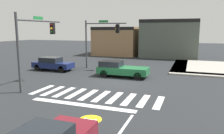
{
  "coord_description": "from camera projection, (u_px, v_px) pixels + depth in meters",
  "views": [
    {
      "loc": [
        6.03,
        -17.69,
        4.45
      ],
      "look_at": [
        -0.71,
        0.88,
        1.06
      ],
      "focal_mm": 35.32,
      "sensor_mm": 36.0,
      "label": 1
    }
  ],
  "objects": [
    {
      "name": "curb_corner_northeast",
      "position": [
        214.0,
        68.0,
        25.03
      ],
      "size": [
        10.0,
        10.6,
        0.15
      ],
      "color": "#9E998E",
      "rests_on": "ground_plane"
    },
    {
      "name": "traffic_signal_southwest",
      "position": [
        36.0,
        37.0,
        16.78
      ],
      "size": [
        0.32,
        5.29,
        5.6
      ],
      "rotation": [
        0.0,
        0.0,
        1.57
      ],
      "color": "#383A3D",
      "rests_on": "ground_plane"
    },
    {
      "name": "ground_plane",
      "position": [
        116.0,
        81.0,
        19.17
      ],
      "size": [
        120.0,
        120.0,
        0.0
      ],
      "primitive_type": "plane",
      "color": "#232628"
    },
    {
      "name": "car_green",
      "position": [
        120.0,
        69.0,
        20.83
      ],
      "size": [
        4.75,
        1.88,
        1.48
      ],
      "color": "#1E6638",
      "rests_on": "ground_plane"
    },
    {
      "name": "car_navy",
      "position": [
        53.0,
        64.0,
        24.03
      ],
      "size": [
        4.44,
        1.7,
        1.45
      ],
      "color": "#141E4C",
      "rests_on": "ground_plane"
    },
    {
      "name": "bike_detector_marking",
      "position": [
        90.0,
        119.0,
        11.01
      ],
      "size": [
        1.17,
        1.17,
        0.01
      ],
      "color": "yellow",
      "rests_on": "ground_plane"
    },
    {
      "name": "traffic_signal_northwest",
      "position": [
        100.0,
        35.0,
        24.52
      ],
      "size": [
        4.86,
        0.32,
        5.44
      ],
      "color": "#383A3D",
      "rests_on": "ground_plane"
    },
    {
      "name": "crosswalk_near",
      "position": [
        95.0,
        95.0,
        15.0
      ],
      "size": [
        9.07,
        2.61,
        0.01
      ],
      "color": "silver",
      "rests_on": "ground_plane"
    },
    {
      "name": "storefront_row",
      "position": [
        148.0,
        39.0,
        37.01
      ],
      "size": [
        16.93,
        6.92,
        5.95
      ],
      "color": "#93704C",
      "rests_on": "ground_plane"
    }
  ]
}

